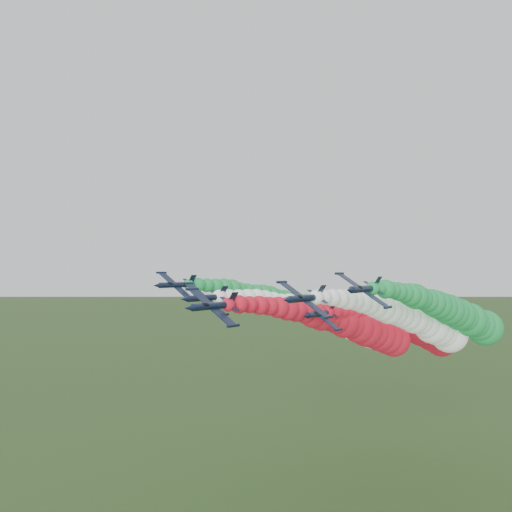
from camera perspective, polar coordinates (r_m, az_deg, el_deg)
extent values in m
cylinder|color=#111B35|center=(74.70, -4.90, -5.71)|extent=(1.51, 8.93, 1.51)
cone|color=#111B35|center=(70.82, -7.70, -5.91)|extent=(1.37, 1.79, 1.37)
cone|color=black|center=(78.44, -2.57, -5.52)|extent=(1.37, 0.89, 1.37)
ellipsoid|color=black|center=(73.05, -5.80, -5.53)|extent=(1.01, 1.87, 0.94)
cube|color=#111B35|center=(74.61, -5.05, -5.81)|extent=(8.12, 1.89, 5.19)
cylinder|color=#111B35|center=(77.18, -7.31, -3.78)|extent=(0.60, 2.58, 0.60)
cylinder|color=#111B35|center=(72.28, -2.62, -7.97)|extent=(0.60, 2.58, 0.60)
cube|color=#111B35|center=(77.15, -2.72, -4.87)|extent=(1.34, 1.49, 2.00)
cube|color=#111B35|center=(77.53, -3.03, -5.47)|extent=(3.24, 1.09, 2.10)
sphere|color=red|center=(77.36, -3.21, -5.58)|extent=(2.16, 2.16, 2.16)
sphere|color=red|center=(79.46, -1.97, -5.54)|extent=(2.97, 2.97, 2.97)
sphere|color=red|center=(81.59, -0.78, -5.57)|extent=(2.84, 2.84, 2.84)
sphere|color=red|center=(83.74, 0.37, -5.65)|extent=(3.23, 3.23, 3.23)
sphere|color=red|center=(85.90, 1.48, -5.75)|extent=(3.26, 3.26, 3.26)
sphere|color=red|center=(88.09, 2.55, -5.88)|extent=(3.81, 3.81, 3.81)
sphere|color=red|center=(90.29, 3.59, -6.04)|extent=(4.25, 4.25, 4.25)
sphere|color=red|center=(92.51, 4.59, -6.21)|extent=(4.22, 4.22, 4.22)
sphere|color=red|center=(94.74, 5.56, -6.39)|extent=(4.23, 4.23, 4.23)
sphere|color=red|center=(96.99, 6.50, -6.59)|extent=(5.39, 5.39, 5.39)
sphere|color=red|center=(99.25, 7.41, -6.80)|extent=(5.81, 5.81, 5.81)
sphere|color=red|center=(101.53, 8.30, -7.02)|extent=(5.21, 5.21, 5.21)
sphere|color=red|center=(103.82, 9.17, -7.24)|extent=(5.60, 5.60, 5.60)
sphere|color=red|center=(106.13, 10.01, -7.47)|extent=(6.48, 6.48, 6.48)
sphere|color=red|center=(108.45, 10.83, -7.71)|extent=(5.96, 5.96, 5.96)
sphere|color=red|center=(110.78, 11.64, -7.95)|extent=(7.00, 7.00, 7.00)
sphere|color=red|center=(113.13, 12.42, -8.20)|extent=(7.54, 7.54, 7.54)
sphere|color=red|center=(115.49, 13.19, -8.45)|extent=(7.27, 7.27, 7.27)
sphere|color=red|center=(117.87, 13.94, -8.70)|extent=(7.58, 7.58, 7.58)
sphere|color=red|center=(120.25, 14.67, -8.95)|extent=(7.74, 7.74, 7.74)
sphere|color=red|center=(122.66, 15.39, -9.20)|extent=(7.87, 7.87, 7.87)
cylinder|color=#111B35|center=(85.77, -5.73, -4.77)|extent=(1.51, 8.93, 1.51)
cone|color=#111B35|center=(81.92, -8.18, -4.90)|extent=(1.37, 1.79, 1.37)
cone|color=black|center=(89.46, -3.65, -4.65)|extent=(1.37, 0.89, 1.37)
ellipsoid|color=black|center=(84.14, -6.52, -4.60)|extent=(1.01, 1.87, 0.94)
cube|color=#111B35|center=(85.68, -5.85, -4.86)|extent=(8.12, 1.89, 5.19)
cylinder|color=#111B35|center=(88.32, -7.80, -3.11)|extent=(0.60, 2.58, 0.60)
cylinder|color=#111B35|center=(83.24, -3.78, -6.71)|extent=(0.60, 2.58, 0.60)
cube|color=#111B35|center=(88.19, -3.79, -4.07)|extent=(1.34, 1.49, 2.00)
cube|color=#111B35|center=(88.56, -4.06, -4.60)|extent=(3.24, 1.09, 2.10)
sphere|color=white|center=(88.39, -4.22, -4.69)|extent=(2.59, 2.59, 2.59)
sphere|color=white|center=(90.47, -3.11, -4.68)|extent=(2.76, 2.76, 2.76)
sphere|color=white|center=(92.56, -2.03, -4.73)|extent=(2.90, 2.90, 2.90)
sphere|color=white|center=(94.66, -0.99, -4.81)|extent=(3.40, 3.40, 3.40)
sphere|color=white|center=(96.79, 0.02, -4.93)|extent=(3.89, 3.89, 3.89)
sphere|color=white|center=(98.93, 1.00, -5.07)|extent=(3.92, 3.92, 3.92)
sphere|color=white|center=(101.08, 1.96, -5.22)|extent=(3.90, 3.90, 3.90)
sphere|color=white|center=(103.24, 2.89, -5.40)|extent=(3.90, 3.90, 3.90)
sphere|color=white|center=(105.42, 3.79, -5.58)|extent=(4.71, 4.71, 4.71)
sphere|color=white|center=(107.62, 4.68, -5.78)|extent=(4.96, 4.96, 4.96)
sphere|color=white|center=(109.82, 5.54, -5.99)|extent=(5.20, 5.20, 5.20)
sphere|color=white|center=(112.04, 6.38, -6.20)|extent=(5.09, 5.09, 5.09)
sphere|color=white|center=(114.28, 7.20, -6.43)|extent=(6.20, 6.20, 6.20)
sphere|color=white|center=(116.52, 8.01, -6.66)|extent=(5.43, 5.43, 5.43)
sphere|color=white|center=(118.78, 8.79, -6.89)|extent=(5.90, 5.90, 5.90)
sphere|color=white|center=(121.05, 9.56, -7.13)|extent=(6.40, 6.40, 6.40)
sphere|color=white|center=(123.34, 10.32, -7.38)|extent=(5.94, 5.94, 5.94)
sphere|color=white|center=(125.64, 11.06, -7.62)|extent=(8.10, 8.10, 8.10)
sphere|color=white|center=(127.95, 11.79, -7.87)|extent=(6.91, 6.91, 6.91)
sphere|color=white|center=(130.27, 12.50, -8.13)|extent=(7.43, 7.43, 7.43)
sphere|color=white|center=(132.61, 13.20, -8.38)|extent=(8.92, 8.92, 8.92)
cylinder|color=#111B35|center=(76.57, 5.63, -4.83)|extent=(1.51, 8.93, 1.51)
cone|color=#111B35|center=(72.09, 3.52, -5.02)|extent=(1.37, 1.79, 1.37)
cone|color=black|center=(80.80, 7.38, -4.66)|extent=(1.37, 0.89, 1.37)
ellipsoid|color=black|center=(74.74, 5.00, -4.65)|extent=(1.01, 1.87, 0.94)
cube|color=#111B35|center=(76.45, 5.51, -4.93)|extent=(8.12, 1.89, 5.19)
cylinder|color=#111B35|center=(78.47, 2.96, -2.99)|extent=(0.60, 2.58, 0.60)
cylinder|color=#111B35|center=(74.68, 8.20, -6.95)|extent=(0.60, 2.58, 0.60)
cube|color=#111B35|center=(79.51, 7.39, -4.01)|extent=(1.34, 1.49, 2.00)
cube|color=#111B35|center=(79.80, 7.05, -4.61)|extent=(3.24, 1.09, 2.10)
sphere|color=white|center=(79.59, 6.90, -4.71)|extent=(2.35, 2.35, 2.35)
sphere|color=white|center=(81.95, 7.83, -4.68)|extent=(2.45, 2.45, 2.45)
sphere|color=white|center=(84.33, 8.72, -4.72)|extent=(2.86, 2.86, 2.86)
sphere|color=white|center=(86.71, 9.59, -4.80)|extent=(3.21, 3.21, 3.21)
sphere|color=white|center=(89.11, 10.42, -4.91)|extent=(3.61, 3.61, 3.61)
sphere|color=white|center=(91.51, 11.23, -5.04)|extent=(3.46, 3.46, 3.46)
sphere|color=white|center=(93.92, 12.01, -5.20)|extent=(3.97, 3.97, 3.97)
sphere|color=white|center=(96.34, 12.77, -5.37)|extent=(4.14, 4.14, 4.14)
sphere|color=white|center=(98.76, 13.51, -5.56)|extent=(4.76, 4.76, 4.76)
sphere|color=white|center=(101.20, 14.23, -5.75)|extent=(5.25, 5.25, 5.25)
sphere|color=white|center=(103.64, 14.93, -5.96)|extent=(5.68, 5.68, 5.68)
sphere|color=white|center=(106.09, 15.62, -6.18)|extent=(5.34, 5.34, 5.34)
sphere|color=white|center=(108.55, 16.29, -6.40)|extent=(5.47, 5.47, 5.47)
sphere|color=white|center=(111.02, 16.94, -6.63)|extent=(5.77, 5.77, 5.77)
sphere|color=white|center=(113.50, 17.58, -6.86)|extent=(6.27, 6.27, 6.27)
sphere|color=white|center=(115.99, 18.21, -7.10)|extent=(5.69, 5.69, 5.69)
sphere|color=white|center=(118.49, 18.83, -7.34)|extent=(6.42, 6.42, 6.42)
sphere|color=white|center=(120.99, 19.44, -7.59)|extent=(7.74, 7.74, 7.74)
sphere|color=white|center=(123.51, 20.03, -7.83)|extent=(7.62, 7.62, 7.62)
sphere|color=white|center=(126.03, 20.62, -8.08)|extent=(7.26, 7.26, 7.26)
sphere|color=white|center=(128.57, 21.19, -8.33)|extent=(8.70, 8.70, 8.70)
cylinder|color=#111B35|center=(99.91, -9.07, -3.28)|extent=(1.51, 8.93, 1.51)
cone|color=#111B35|center=(96.26, -11.29, -3.32)|extent=(1.37, 1.79, 1.37)
cone|color=black|center=(103.40, -7.16, -3.23)|extent=(1.37, 0.89, 1.37)
ellipsoid|color=black|center=(98.36, -9.80, -3.10)|extent=(1.01, 1.87, 0.94)
cube|color=#111B35|center=(99.83, -9.18, -3.35)|extent=(8.12, 1.89, 5.19)
cylinder|color=#111B35|center=(102.68, -10.76, -1.88)|extent=(0.60, 2.58, 0.60)
cylinder|color=#111B35|center=(97.12, -7.51, -4.90)|extent=(0.60, 2.58, 0.60)
cube|color=#111B35|center=(102.17, -7.33, -2.71)|extent=(1.34, 1.49, 2.00)
cube|color=#111B35|center=(102.55, -7.55, -3.17)|extent=(3.24, 1.09, 2.10)
sphere|color=#1B8C40|center=(102.39, -7.69, -3.25)|extent=(2.14, 2.14, 2.14)
sphere|color=#1B8C40|center=(104.35, -6.67, -3.27)|extent=(2.92, 2.92, 2.92)
sphere|color=#1B8C40|center=(106.33, -5.66, -3.35)|extent=(2.96, 2.96, 2.96)
sphere|color=#1B8C40|center=(108.32, -4.68, -3.45)|extent=(3.31, 3.31, 3.31)
sphere|color=#1B8C40|center=(110.33, -3.73, -3.58)|extent=(3.91, 3.91, 3.91)
sphere|color=#1B8C40|center=(112.34, -2.80, -3.73)|extent=(4.22, 4.22, 4.22)
sphere|color=#1B8C40|center=(114.37, -1.89, -3.90)|extent=(3.56, 3.56, 3.56)
sphere|color=#1B8C40|center=(116.42, -1.00, -4.08)|extent=(3.84, 3.84, 3.84)
sphere|color=#1B8C40|center=(118.47, -0.12, -4.27)|extent=(4.22, 4.22, 4.22)
sphere|color=#1B8C40|center=(120.54, 0.73, -4.48)|extent=(5.13, 5.13, 5.13)
sphere|color=#1B8C40|center=(122.62, 1.57, -4.69)|extent=(5.47, 5.47, 5.47)
sphere|color=#1B8C40|center=(124.71, 2.39, -4.91)|extent=(4.93, 4.93, 4.93)
sphere|color=#1B8C40|center=(126.82, 3.19, -5.14)|extent=(5.53, 5.53, 5.53)
sphere|color=#1B8C40|center=(128.94, 3.98, -5.38)|extent=(5.69, 5.69, 5.69)
sphere|color=#1B8C40|center=(131.07, 4.76, -5.62)|extent=(6.30, 6.30, 6.30)
sphere|color=#1B8C40|center=(133.21, 5.52, -5.86)|extent=(7.12, 7.12, 7.12)
sphere|color=#1B8C40|center=(135.36, 6.27, -6.11)|extent=(6.23, 6.23, 6.23)
sphere|color=#1B8C40|center=(137.53, 7.01, -6.36)|extent=(6.92, 6.92, 6.92)
sphere|color=#1B8C40|center=(139.71, 7.74, -6.62)|extent=(7.11, 7.11, 7.11)
sphere|color=#1B8C40|center=(141.91, 8.46, -6.88)|extent=(7.93, 7.93, 7.93)
sphere|color=#1B8C40|center=(144.11, 9.16, -7.14)|extent=(7.16, 7.16, 7.16)
cylinder|color=#111B35|center=(79.89, 12.22, -3.71)|extent=(1.51, 8.93, 1.51)
cone|color=#111B35|center=(75.11, 10.60, -3.85)|extent=(1.37, 1.79, 1.37)
cone|color=black|center=(84.36, 13.55, -3.60)|extent=(1.37, 0.89, 1.37)
ellipsoid|color=black|center=(77.98, 11.78, -3.51)|extent=(1.01, 1.87, 0.94)
cube|color=#111B35|center=(79.74, 12.11, -3.81)|extent=(8.12, 1.89, 5.19)
cylinder|color=#111B35|center=(81.40, 9.51, -1.99)|extent=(0.60, 2.58, 0.60)
cylinder|color=#111B35|center=(78.34, 14.83, -5.69)|extent=(0.60, 2.58, 0.60)
cube|color=#111B35|center=(83.09, 13.65, -2.96)|extent=(1.34, 1.49, 2.00)
cube|color=#111B35|center=(83.32, 13.32, -3.54)|extent=(3.24, 1.09, 2.10)
sphere|color=#1B8C40|center=(83.08, 13.19, -3.63)|extent=(2.23, 2.23, 2.23)
sphere|color=#1B8C40|center=(85.57, 13.90, -3.63)|extent=(2.20, 2.20, 2.20)
sphere|color=#1B8C40|center=(88.06, 14.58, -3.69)|extent=(3.30, 3.30, 3.30)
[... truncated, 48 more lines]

